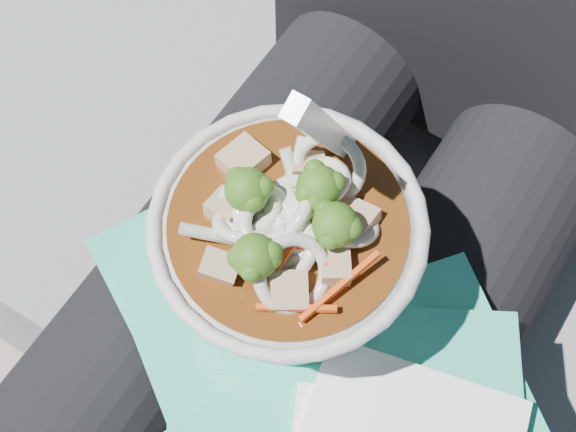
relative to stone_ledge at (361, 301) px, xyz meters
The scene contains 5 objects.
stone_ledge is the anchor object (origin of this frame).
lap 0.34m from the stone_ledge, 90.00° to the right, with size 0.31×0.48×0.14m.
person_body 0.33m from the stone_ledge, 90.00° to the right, with size 0.34×0.94×1.01m.
plastic_bag 0.44m from the stone_ledge, 75.82° to the right, with size 0.37×0.35×0.02m.
udon_bowl 0.48m from the stone_ledge, 92.67° to the right, with size 0.17×0.17×0.21m.
Camera 1 is at (0.10, -0.16, 1.14)m, focal length 50.00 mm.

